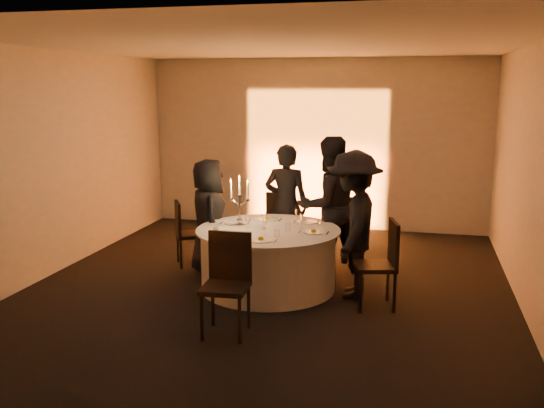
% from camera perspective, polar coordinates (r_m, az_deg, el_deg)
% --- Properties ---
extents(floor, '(7.00, 7.00, 0.00)m').
position_cam_1_polar(floor, '(7.75, -0.35, -7.92)').
color(floor, black).
rests_on(floor, ground).
extents(ceiling, '(7.00, 7.00, 0.00)m').
position_cam_1_polar(ceiling, '(7.34, -0.38, 14.80)').
color(ceiling, silver).
rests_on(ceiling, wall_back).
extents(wall_back, '(7.00, 0.00, 7.00)m').
position_cam_1_polar(wall_back, '(10.81, 4.18, 5.63)').
color(wall_back, '#B4AEA7').
rests_on(wall_back, floor).
extents(wall_front, '(7.00, 0.00, 7.00)m').
position_cam_1_polar(wall_front, '(4.15, -12.23, -3.49)').
color(wall_front, '#B4AEA7').
rests_on(wall_front, floor).
extents(wall_left, '(0.00, 7.00, 7.00)m').
position_cam_1_polar(wall_left, '(8.63, -20.11, 3.60)').
color(wall_left, '#B4AEA7').
rests_on(wall_left, floor).
extents(wall_right, '(0.00, 7.00, 7.00)m').
position_cam_1_polar(wall_right, '(7.28, 23.20, 2.10)').
color(wall_right, '#B4AEA7').
rests_on(wall_right, floor).
extents(uplighter_fixture, '(0.25, 0.12, 0.10)m').
position_cam_1_polar(uplighter_fixture, '(10.75, 3.80, -2.23)').
color(uplighter_fixture, black).
rests_on(uplighter_fixture, floor).
extents(banquet_table, '(1.80, 1.80, 0.77)m').
position_cam_1_polar(banquet_table, '(7.64, -0.36, -5.19)').
color(banquet_table, black).
rests_on(banquet_table, floor).
extents(chair_left, '(0.55, 0.55, 0.92)m').
position_cam_1_polar(chair_left, '(8.66, -8.12, -2.41)').
color(chair_left, black).
rests_on(chair_left, floor).
extents(chair_back_left, '(0.47, 0.47, 1.00)m').
position_cam_1_polar(chair_back_left, '(8.96, 1.03, -1.55)').
color(chair_back_left, black).
rests_on(chair_back_left, floor).
extents(chair_back_right, '(0.60, 0.60, 1.00)m').
position_cam_1_polar(chair_back_right, '(8.63, 6.66, -2.09)').
color(chair_back_right, black).
rests_on(chair_back_right, floor).
extents(chair_right, '(0.54, 0.54, 1.02)m').
position_cam_1_polar(chair_right, '(7.07, 10.40, -5.11)').
color(chair_right, black).
rests_on(chair_right, floor).
extents(chair_front, '(0.48, 0.48, 1.04)m').
position_cam_1_polar(chair_front, '(6.29, -4.22, -6.84)').
color(chair_front, black).
rests_on(chair_front, floor).
extents(guest_left, '(0.78, 0.91, 1.57)m').
position_cam_1_polar(guest_left, '(8.22, -5.96, -1.20)').
color(guest_left, black).
rests_on(guest_left, floor).
extents(guest_back_left, '(0.64, 0.42, 1.73)m').
position_cam_1_polar(guest_back_left, '(8.59, 1.35, -0.07)').
color(guest_back_left, black).
rests_on(guest_back_left, floor).
extents(guest_back_right, '(1.15, 1.12, 1.87)m').
position_cam_1_polar(guest_back_right, '(8.17, 5.34, -0.18)').
color(guest_back_right, black).
rests_on(guest_back_right, floor).
extents(guest_right, '(0.66, 1.15, 1.78)m').
position_cam_1_polar(guest_right, '(7.33, 7.68, -1.90)').
color(guest_right, black).
rests_on(guest_right, floor).
extents(plate_left, '(0.36, 0.25, 0.01)m').
position_cam_1_polar(plate_left, '(7.84, -3.60, -1.82)').
color(plate_left, white).
rests_on(plate_left, banquet_table).
extents(plate_back_left, '(0.36, 0.29, 0.08)m').
position_cam_1_polar(plate_back_left, '(8.05, -0.41, -1.37)').
color(plate_back_left, white).
rests_on(plate_back_left, banquet_table).
extents(plate_back_right, '(0.35, 0.28, 0.01)m').
position_cam_1_polar(plate_back_right, '(7.92, 3.34, -1.68)').
color(plate_back_right, white).
rests_on(plate_back_right, banquet_table).
extents(plate_right, '(0.36, 0.25, 0.08)m').
position_cam_1_polar(plate_right, '(7.36, 3.95, -2.59)').
color(plate_right, white).
rests_on(plate_right, banquet_table).
extents(plate_front, '(0.36, 0.28, 0.08)m').
position_cam_1_polar(plate_front, '(6.98, -1.03, -3.33)').
color(plate_front, white).
rests_on(plate_front, banquet_table).
extents(coffee_cup, '(0.11, 0.11, 0.07)m').
position_cam_1_polar(coffee_cup, '(7.41, -5.30, -2.42)').
color(coffee_cup, white).
rests_on(coffee_cup, banquet_table).
extents(candelabra, '(0.28, 0.13, 0.66)m').
position_cam_1_polar(candelabra, '(7.67, -3.08, -0.41)').
color(candelabra, silver).
rests_on(candelabra, banquet_table).
extents(wine_glass_a, '(0.07, 0.07, 0.19)m').
position_cam_1_polar(wine_glass_a, '(7.78, 2.33, -0.91)').
color(wine_glass_a, silver).
rests_on(wine_glass_a, banquet_table).
extents(wine_glass_b, '(0.07, 0.07, 0.19)m').
position_cam_1_polar(wine_glass_b, '(7.52, 2.80, -1.34)').
color(wine_glass_b, silver).
rests_on(wine_glass_b, banquet_table).
extents(wine_glass_c, '(0.07, 0.07, 0.19)m').
position_cam_1_polar(wine_glass_c, '(7.19, -0.66, -1.91)').
color(wine_glass_c, silver).
rests_on(wine_glass_c, banquet_table).
extents(wine_glass_d, '(0.07, 0.07, 0.19)m').
position_cam_1_polar(wine_glass_d, '(7.26, -2.27, -1.80)').
color(wine_glass_d, silver).
rests_on(wine_glass_d, banquet_table).
extents(wine_glass_e, '(0.07, 0.07, 0.19)m').
position_cam_1_polar(wine_glass_e, '(7.50, -0.78, -1.36)').
color(wine_glass_e, silver).
rests_on(wine_glass_e, banquet_table).
extents(tumbler_a, '(0.07, 0.07, 0.09)m').
position_cam_1_polar(tumbler_a, '(7.14, 0.48, -2.77)').
color(tumbler_a, silver).
rests_on(tumbler_a, banquet_table).
extents(tumbler_b, '(0.07, 0.07, 0.09)m').
position_cam_1_polar(tumbler_b, '(7.45, 1.51, -2.18)').
color(tumbler_b, silver).
rests_on(tumbler_b, banquet_table).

